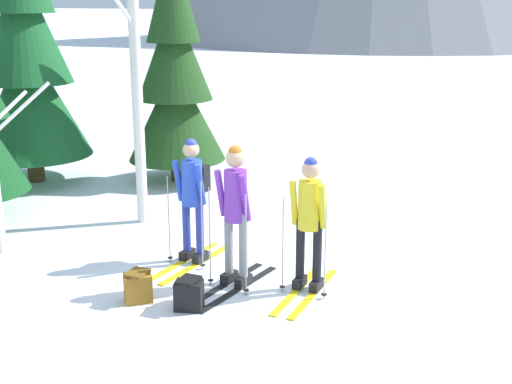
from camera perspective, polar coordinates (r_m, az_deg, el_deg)
The scene contains 9 objects.
ground_plane at distance 8.88m, azimuth -2.36°, elevation -7.03°, with size 400.00×400.00×0.00m, color white.
skier_in_blue at distance 9.05m, azimuth -5.37°, elevation -0.12°, with size 0.61×1.62×1.72m.
skier_in_purple at distance 8.24m, azimuth -1.77°, elevation -1.48°, with size 0.62×1.64×1.80m.
skier_in_yellow at distance 8.14m, azimuth 4.51°, elevation -2.31°, with size 0.61×1.57×1.69m.
pine_tree_mid at distance 13.10m, azimuth -6.88°, elevation 9.81°, with size 1.88×1.88×4.55m.
pine_tree_far at distance 13.66m, azimuth -18.93°, elevation 11.06°, with size 2.25×2.25×5.45m.
birch_tree_tall at distance 10.56m, azimuth -10.18°, elevation 11.05°, with size 0.72×0.71×5.05m.
backpack_on_snow_front at distance 7.93m, azimuth -5.69°, elevation -8.57°, with size 0.37×0.32×0.38m.
backpack_on_snow_beside at distance 8.20m, azimuth -9.95°, elevation -7.88°, with size 0.40×0.39×0.38m.
Camera 1 is at (3.44, -7.41, 3.48)m, focal length 47.33 mm.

